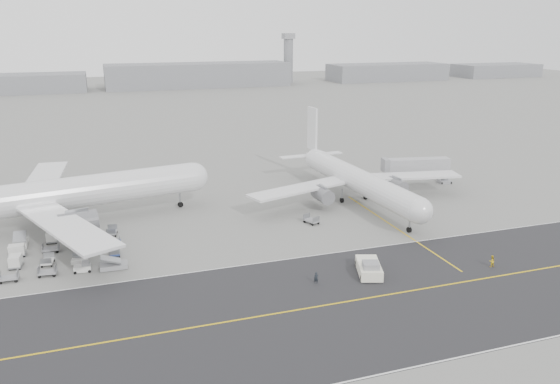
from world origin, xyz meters
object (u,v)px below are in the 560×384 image
object	(u,v)px
airliner_b	(355,179)
jet_bridge	(417,166)
control_tower	(288,57)
airliner_a	(51,196)
ground_crew_b	(492,261)
pushback_tug	(369,268)
ground_crew_a	(316,278)

from	to	relation	value
airliner_b	jet_bridge	world-z (taller)	airliner_b
control_tower	airliner_a	bearing A→B (deg)	-118.42
airliner_b	control_tower	bearing A→B (deg)	70.18
ground_crew_b	pushback_tug	bearing A→B (deg)	-11.57
control_tower	airliner_a	size ratio (longest dim) A/B	0.52
control_tower	pushback_tug	bearing A→B (deg)	-106.88
airliner_b	pushback_tug	xyz separation A→B (m)	(-13.62, -32.99, -3.90)
pushback_tug	ground_crew_b	bearing A→B (deg)	7.79
ground_crew_b	airliner_a	bearing A→B (deg)	-32.64
control_tower	ground_crew_b	distance (m)	287.62
control_tower	ground_crew_b	world-z (taller)	control_tower
airliner_b	pushback_tug	bearing A→B (deg)	-116.15
airliner_a	ground_crew_a	distance (m)	52.72
control_tower	ground_crew_b	size ratio (longest dim) A/B	16.57
airliner_b	ground_crew_a	xyz separation A→B (m)	(-22.31, -33.40, -4.04)
airliner_a	ground_crew_b	size ratio (longest dim) A/B	32.03
airliner_b	jet_bridge	distance (m)	21.00
airliner_b	ground_crew_a	distance (m)	40.37
airliner_a	jet_bridge	distance (m)	79.20
airliner_b	pushback_tug	distance (m)	35.90
airliner_b	ground_crew_a	size ratio (longest dim) A/B	27.77
jet_bridge	ground_crew_a	distance (m)	58.67
pushback_tug	jet_bridge	xyz separation A→B (m)	(33.23, 40.49, 3.37)
jet_bridge	airliner_b	bearing A→B (deg)	-147.90
ground_crew_a	ground_crew_b	bearing A→B (deg)	12.67
airliner_a	pushback_tug	distance (m)	58.90
control_tower	ground_crew_b	xyz separation A→B (m)	(-64.61, -279.85, -15.31)
ground_crew_a	ground_crew_b	distance (m)	28.08
pushback_tug	jet_bridge	bearing A→B (deg)	69.07
control_tower	jet_bridge	distance (m)	241.41
ground_crew_a	ground_crew_b	size ratio (longest dim) A/B	0.95
control_tower	airliner_a	distance (m)	272.65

